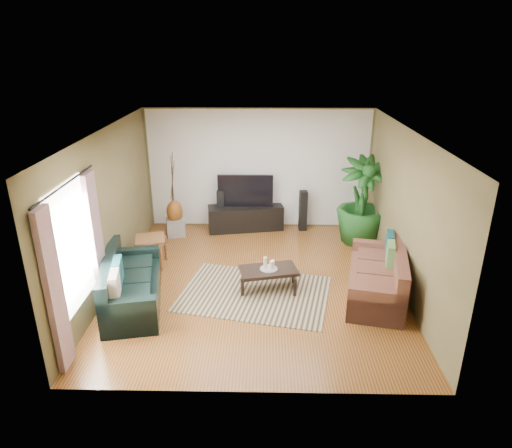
{
  "coord_description": "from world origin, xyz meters",
  "views": [
    {
      "loc": [
        0.16,
        -7.19,
        4.02
      ],
      "look_at": [
        0.0,
        0.2,
        1.05
      ],
      "focal_mm": 32.0,
      "sensor_mm": 36.0,
      "label": 1
    }
  ],
  "objects_px": {
    "pedestal": "(176,227)",
    "vase": "(175,211)",
    "sofa_left": "(132,281)",
    "tv_stand": "(246,218)",
    "sofa_right": "(377,272)",
    "television": "(245,191)",
    "speaker_right": "(303,211)",
    "coffee_table": "(269,279)",
    "potted_plant": "(362,201)",
    "speaker_left": "(221,210)",
    "side_table": "(151,251)"
  },
  "relations": [
    {
      "from": "sofa_left",
      "to": "potted_plant",
      "type": "xyz_separation_m",
      "value": [
        4.16,
        2.61,
        0.5
      ]
    },
    {
      "from": "sofa_right",
      "to": "tv_stand",
      "type": "bearing_deg",
      "value": -128.85
    },
    {
      "from": "speaker_left",
      "to": "potted_plant",
      "type": "bearing_deg",
      "value": -7.45
    },
    {
      "from": "sofa_right",
      "to": "tv_stand",
      "type": "relative_size",
      "value": 1.16
    },
    {
      "from": "tv_stand",
      "to": "speaker_right",
      "type": "xyz_separation_m",
      "value": [
        1.3,
        0.0,
        0.18
      ]
    },
    {
      "from": "television",
      "to": "speaker_left",
      "type": "height_order",
      "value": "television"
    },
    {
      "from": "speaker_right",
      "to": "side_table",
      "type": "height_order",
      "value": "speaker_right"
    },
    {
      "from": "sofa_left",
      "to": "tv_stand",
      "type": "height_order",
      "value": "sofa_left"
    },
    {
      "from": "pedestal",
      "to": "side_table",
      "type": "height_order",
      "value": "side_table"
    },
    {
      "from": "pedestal",
      "to": "side_table",
      "type": "distance_m",
      "value": 1.48
    },
    {
      "from": "vase",
      "to": "pedestal",
      "type": "bearing_deg",
      "value": 0.0
    },
    {
      "from": "vase",
      "to": "sofa_left",
      "type": "bearing_deg",
      "value": -93.17
    },
    {
      "from": "potted_plant",
      "to": "side_table",
      "type": "distance_m",
      "value": 4.41
    },
    {
      "from": "sofa_right",
      "to": "speaker_right",
      "type": "distance_m",
      "value": 3.05
    },
    {
      "from": "sofa_right",
      "to": "sofa_left",
      "type": "bearing_deg",
      "value": -72.41
    },
    {
      "from": "sofa_left",
      "to": "speaker_right",
      "type": "height_order",
      "value": "speaker_right"
    },
    {
      "from": "sofa_right",
      "to": "television",
      "type": "bearing_deg",
      "value": -128.85
    },
    {
      "from": "sofa_right",
      "to": "tv_stand",
      "type": "distance_m",
      "value": 3.7
    },
    {
      "from": "speaker_right",
      "to": "potted_plant",
      "type": "bearing_deg",
      "value": -36.28
    },
    {
      "from": "pedestal",
      "to": "vase",
      "type": "bearing_deg",
      "value": 0.0
    },
    {
      "from": "sofa_left",
      "to": "vase",
      "type": "xyz_separation_m",
      "value": [
        0.16,
        2.87,
        0.14
      ]
    },
    {
      "from": "sofa_left",
      "to": "side_table",
      "type": "height_order",
      "value": "sofa_left"
    },
    {
      "from": "potted_plant",
      "to": "sofa_left",
      "type": "bearing_deg",
      "value": -147.95
    },
    {
      "from": "speaker_left",
      "to": "side_table",
      "type": "relative_size",
      "value": 1.63
    },
    {
      "from": "sofa_right",
      "to": "speaker_left",
      "type": "relative_size",
      "value": 2.1
    },
    {
      "from": "sofa_left",
      "to": "potted_plant",
      "type": "bearing_deg",
      "value": -69.18
    },
    {
      "from": "coffee_table",
      "to": "television",
      "type": "distance_m",
      "value": 2.88
    },
    {
      "from": "sofa_left",
      "to": "television",
      "type": "relative_size",
      "value": 1.57
    },
    {
      "from": "coffee_table",
      "to": "potted_plant",
      "type": "distance_m",
      "value": 2.95
    },
    {
      "from": "sofa_left",
      "to": "speaker_left",
      "type": "distance_m",
      "value": 3.45
    },
    {
      "from": "tv_stand",
      "to": "vase",
      "type": "height_order",
      "value": "vase"
    },
    {
      "from": "tv_stand",
      "to": "vase",
      "type": "relative_size",
      "value": 3.4
    },
    {
      "from": "side_table",
      "to": "pedestal",
      "type": "bearing_deg",
      "value": 82.48
    },
    {
      "from": "coffee_table",
      "to": "speaker_left",
      "type": "xyz_separation_m",
      "value": [
        -1.06,
        2.74,
        0.27
      ]
    },
    {
      "from": "speaker_left",
      "to": "vase",
      "type": "bearing_deg",
      "value": -154.34
    },
    {
      "from": "pedestal",
      "to": "vase",
      "type": "height_order",
      "value": "vase"
    },
    {
      "from": "speaker_right",
      "to": "sofa_left",
      "type": "bearing_deg",
      "value": -140.01
    },
    {
      "from": "speaker_right",
      "to": "vase",
      "type": "height_order",
      "value": "speaker_right"
    },
    {
      "from": "sofa_right",
      "to": "speaker_left",
      "type": "distance_m",
      "value": 4.06
    },
    {
      "from": "speaker_right",
      "to": "side_table",
      "type": "bearing_deg",
      "value": -156.04
    },
    {
      "from": "television",
      "to": "sofa_left",
      "type": "bearing_deg",
      "value": -117.56
    },
    {
      "from": "sofa_right",
      "to": "pedestal",
      "type": "xyz_separation_m",
      "value": [
        -3.86,
        2.5,
        -0.23
      ]
    },
    {
      "from": "speaker_left",
      "to": "pedestal",
      "type": "height_order",
      "value": "speaker_left"
    },
    {
      "from": "speaker_right",
      "to": "pedestal",
      "type": "relative_size",
      "value": 2.39
    },
    {
      "from": "sofa_right",
      "to": "television",
      "type": "height_order",
      "value": "television"
    },
    {
      "from": "tv_stand",
      "to": "sofa_right",
      "type": "bearing_deg",
      "value": -61.18
    },
    {
      "from": "pedestal",
      "to": "speaker_left",
      "type": "bearing_deg",
      "value": 21.04
    },
    {
      "from": "sofa_right",
      "to": "television",
      "type": "xyz_separation_m",
      "value": [
        -2.32,
        2.88,
        0.5
      ]
    },
    {
      "from": "speaker_right",
      "to": "tv_stand",
      "type": "bearing_deg",
      "value": 172.66
    },
    {
      "from": "coffee_table",
      "to": "potted_plant",
      "type": "height_order",
      "value": "potted_plant"
    }
  ]
}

